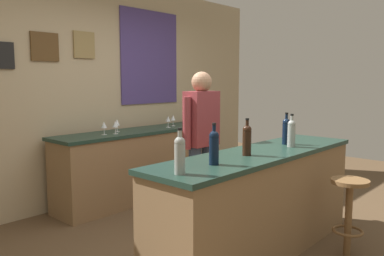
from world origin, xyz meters
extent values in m
plane|color=brown|center=(0.00, 0.00, 0.00)|extent=(10.00, 10.00, 0.00)
cube|color=tan|center=(0.00, 2.03, 1.40)|extent=(6.00, 0.06, 2.80)
cube|color=brown|center=(-0.70, 1.99, 1.90)|extent=(0.32, 0.02, 0.32)
cube|color=#997F4C|center=(-0.20, 1.99, 1.95)|extent=(0.28, 0.02, 0.32)
cube|color=#4C3D7F|center=(0.85, 1.99, 1.85)|extent=(1.02, 0.02, 1.29)
cube|color=olive|center=(0.00, -0.40, 0.44)|extent=(2.35, 0.57, 0.88)
cube|color=#1E382D|center=(0.00, -0.40, 0.90)|extent=(2.39, 0.60, 0.04)
cube|color=olive|center=(0.40, 1.65, 0.43)|extent=(2.37, 0.53, 0.86)
cube|color=#1E382D|center=(0.40, 1.65, 0.88)|extent=(2.42, 0.56, 0.04)
cylinder|color=#384766|center=(0.27, 0.43, 0.43)|extent=(0.13, 0.13, 0.86)
cylinder|color=#384766|center=(0.07, 0.43, 0.43)|extent=(0.13, 0.13, 0.86)
cube|color=maroon|center=(0.17, 0.43, 1.14)|extent=(0.36, 0.20, 0.56)
sphere|color=#A87A5B|center=(0.17, 0.43, 1.51)|extent=(0.21, 0.21, 0.21)
cylinder|color=maroon|center=(0.39, 0.43, 1.11)|extent=(0.08, 0.08, 0.52)
cylinder|color=maroon|center=(-0.05, 0.43, 1.11)|extent=(0.08, 0.08, 0.52)
cylinder|color=brown|center=(0.50, -0.99, 0.32)|extent=(0.06, 0.06, 0.65)
torus|color=brown|center=(0.50, -0.99, 0.22)|extent=(0.26, 0.26, 0.02)
cylinder|color=brown|center=(0.50, -0.99, 0.66)|extent=(0.32, 0.32, 0.03)
cylinder|color=#999E99|center=(-1.06, -0.46, 1.02)|extent=(0.07, 0.07, 0.20)
sphere|color=#999E99|center=(-1.06, -0.46, 1.13)|extent=(0.07, 0.07, 0.07)
cylinder|color=#999E99|center=(-1.06, -0.46, 1.17)|extent=(0.03, 0.03, 0.09)
cylinder|color=black|center=(-1.06, -0.46, 1.22)|extent=(0.03, 0.03, 0.02)
cylinder|color=black|center=(-0.68, -0.44, 1.02)|extent=(0.07, 0.07, 0.20)
sphere|color=black|center=(-0.68, -0.44, 1.13)|extent=(0.07, 0.07, 0.07)
cylinder|color=black|center=(-0.68, -0.44, 1.17)|extent=(0.03, 0.03, 0.09)
cylinder|color=black|center=(-0.68, -0.44, 1.22)|extent=(0.03, 0.03, 0.02)
cylinder|color=black|center=(-0.22, -0.41, 1.02)|extent=(0.07, 0.07, 0.20)
sphere|color=black|center=(-0.22, -0.41, 1.13)|extent=(0.07, 0.07, 0.07)
cylinder|color=black|center=(-0.22, -0.41, 1.17)|extent=(0.03, 0.03, 0.09)
cylinder|color=black|center=(-0.22, -0.41, 1.22)|extent=(0.03, 0.03, 0.02)
cylinder|color=#999E99|center=(0.40, -0.48, 1.02)|extent=(0.07, 0.07, 0.20)
sphere|color=#999E99|center=(0.40, -0.48, 1.13)|extent=(0.07, 0.07, 0.07)
cylinder|color=#999E99|center=(0.40, -0.48, 1.17)|extent=(0.03, 0.03, 0.09)
cylinder|color=black|center=(0.40, -0.48, 1.22)|extent=(0.03, 0.03, 0.02)
cylinder|color=black|center=(0.50, -0.37, 1.02)|extent=(0.07, 0.07, 0.20)
sphere|color=black|center=(0.50, -0.37, 1.13)|extent=(0.07, 0.07, 0.07)
cylinder|color=black|center=(0.50, -0.37, 1.17)|extent=(0.03, 0.03, 0.09)
cylinder|color=black|center=(0.50, -0.37, 1.22)|extent=(0.03, 0.03, 0.02)
cylinder|color=silver|center=(-0.21, 1.60, 0.90)|extent=(0.06, 0.06, 0.00)
cylinder|color=silver|center=(-0.21, 1.60, 0.94)|extent=(0.01, 0.01, 0.07)
cone|color=silver|center=(-0.21, 1.60, 1.02)|extent=(0.07, 0.07, 0.08)
cylinder|color=silver|center=(-0.08, 1.56, 0.90)|extent=(0.06, 0.06, 0.00)
cylinder|color=silver|center=(-0.08, 1.56, 0.94)|extent=(0.01, 0.01, 0.07)
cone|color=silver|center=(-0.08, 1.56, 1.02)|extent=(0.07, 0.07, 0.08)
cylinder|color=silver|center=(0.05, 1.70, 0.90)|extent=(0.06, 0.06, 0.00)
cylinder|color=silver|center=(0.05, 1.70, 0.94)|extent=(0.01, 0.01, 0.07)
cone|color=silver|center=(0.05, 1.70, 1.02)|extent=(0.07, 0.07, 0.08)
cylinder|color=silver|center=(0.78, 1.56, 0.90)|extent=(0.06, 0.06, 0.00)
cylinder|color=silver|center=(0.78, 1.56, 0.94)|extent=(0.01, 0.01, 0.07)
cone|color=silver|center=(0.78, 1.56, 1.02)|extent=(0.07, 0.07, 0.08)
cylinder|color=silver|center=(0.95, 1.64, 0.90)|extent=(0.06, 0.06, 0.00)
cylinder|color=silver|center=(0.95, 1.64, 0.94)|extent=(0.01, 0.01, 0.07)
cone|color=silver|center=(0.95, 1.64, 1.02)|extent=(0.07, 0.07, 0.08)
camera|label=1|loc=(-2.84, -2.21, 1.53)|focal=36.50mm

